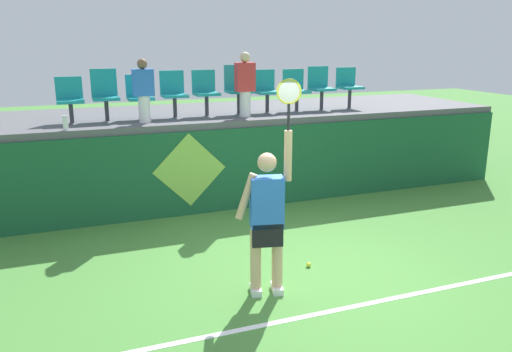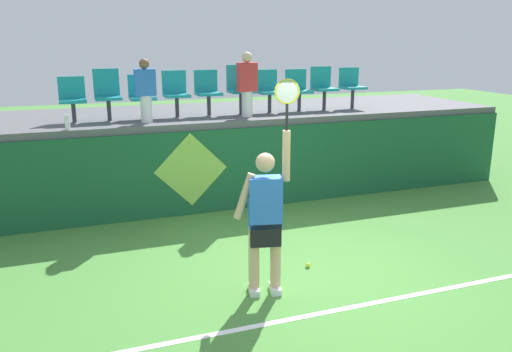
# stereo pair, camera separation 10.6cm
# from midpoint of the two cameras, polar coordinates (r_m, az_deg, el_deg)

# --- Properties ---
(ground_plane) EXTENTS (40.00, 40.00, 0.00)m
(ground_plane) POSITION_cam_midpoint_polar(r_m,az_deg,el_deg) (6.89, 5.53, -10.62)
(ground_plane) COLOR #478438
(court_back_wall) EXTENTS (11.32, 0.20, 1.46)m
(court_back_wall) POSITION_cam_midpoint_polar(r_m,az_deg,el_deg) (9.20, -2.44, 0.86)
(court_back_wall) COLOR #195633
(court_back_wall) RESTS_ON ground_plane
(spectator_platform) EXTENTS (11.32, 2.82, 0.12)m
(spectator_platform) POSITION_cam_midpoint_polar(r_m,az_deg,el_deg) (10.33, -4.91, 6.83)
(spectator_platform) COLOR #56565B
(spectator_platform) RESTS_ON court_back_wall
(court_baseline_stripe) EXTENTS (10.19, 0.08, 0.01)m
(court_baseline_stripe) POSITION_cam_midpoint_polar(r_m,az_deg,el_deg) (6.15, 9.61, -14.11)
(court_baseline_stripe) COLOR white
(court_baseline_stripe) RESTS_ON ground_plane
(tennis_player) EXTENTS (0.74, 0.34, 2.54)m
(tennis_player) POSITION_cam_midpoint_polar(r_m,az_deg,el_deg) (6.02, 0.74, -4.50)
(tennis_player) COLOR white
(tennis_player) RESTS_ON ground_plane
(tennis_ball) EXTENTS (0.07, 0.07, 0.07)m
(tennis_ball) POSITION_cam_midpoint_polar(r_m,az_deg,el_deg) (7.06, 5.39, -9.70)
(tennis_ball) COLOR #D1E533
(tennis_ball) RESTS_ON ground_plane
(water_bottle) EXTENTS (0.08, 0.08, 0.23)m
(water_bottle) POSITION_cam_midpoint_polar(r_m,az_deg,el_deg) (8.62, -20.61, 5.51)
(water_bottle) COLOR white
(water_bottle) RESTS_ON spectator_platform
(stadium_chair_0) EXTENTS (0.44, 0.42, 0.76)m
(stadium_chair_0) POSITION_cam_midpoint_polar(r_m,az_deg,el_deg) (9.38, -20.14, 8.15)
(stadium_chair_0) COLOR #38383D
(stadium_chair_0) RESTS_ON spectator_platform
(stadium_chair_1) EXTENTS (0.44, 0.42, 0.88)m
(stadium_chair_1) POSITION_cam_midpoint_polar(r_m,az_deg,el_deg) (9.41, -16.62, 8.79)
(stadium_chair_1) COLOR #38383D
(stadium_chair_1) RESTS_ON spectator_platform
(stadium_chair_2) EXTENTS (0.44, 0.42, 0.77)m
(stadium_chair_2) POSITION_cam_midpoint_polar(r_m,az_deg,el_deg) (9.47, -13.02, 8.75)
(stadium_chair_2) COLOR #38383D
(stadium_chair_2) RESTS_ON spectator_platform
(stadium_chair_3) EXTENTS (0.44, 0.42, 0.83)m
(stadium_chair_3) POSITION_cam_midpoint_polar(r_m,az_deg,el_deg) (9.57, -9.40, 9.19)
(stadium_chair_3) COLOR #38383D
(stadium_chair_3) RESTS_ON spectator_platform
(stadium_chair_4) EXTENTS (0.44, 0.42, 0.82)m
(stadium_chair_4) POSITION_cam_midpoint_polar(r_m,az_deg,el_deg) (9.71, -5.92, 9.42)
(stadium_chair_4) COLOR #38383D
(stadium_chair_4) RESTS_ON spectator_platform
(stadium_chair_5) EXTENTS (0.44, 0.42, 0.91)m
(stadium_chair_5) POSITION_cam_midpoint_polar(r_m,az_deg,el_deg) (9.89, -2.39, 9.81)
(stadium_chair_5) COLOR #38383D
(stadium_chair_5) RESTS_ON spectator_platform
(stadium_chair_6) EXTENTS (0.44, 0.42, 0.81)m
(stadium_chair_6) POSITION_cam_midpoint_polar(r_m,az_deg,el_deg) (10.09, 0.79, 9.62)
(stadium_chair_6) COLOR #38383D
(stadium_chair_6) RESTS_ON spectator_platform
(stadium_chair_7) EXTENTS (0.44, 0.42, 0.80)m
(stadium_chair_7) POSITION_cam_midpoint_polar(r_m,az_deg,el_deg) (10.34, 4.07, 9.68)
(stadium_chair_7) COLOR #38383D
(stadium_chair_7) RESTS_ON spectator_platform
(stadium_chair_8) EXTENTS (0.44, 0.42, 0.85)m
(stadium_chair_8) POSITION_cam_midpoint_polar(r_m,az_deg,el_deg) (10.58, 6.81, 9.90)
(stadium_chair_8) COLOR #38383D
(stadium_chair_8) RESTS_ON spectator_platform
(stadium_chair_9) EXTENTS (0.44, 0.42, 0.81)m
(stadium_chair_9) POSITION_cam_midpoint_polar(r_m,az_deg,el_deg) (10.88, 9.87, 9.90)
(stadium_chair_9) COLOR #38383D
(stadium_chair_9) RESTS_ON spectator_platform
(spectator_0) EXTENTS (0.34, 0.20, 1.16)m
(spectator_0) POSITION_cam_midpoint_polar(r_m,az_deg,el_deg) (9.47, -1.54, 10.18)
(spectator_0) COLOR white
(spectator_0) RESTS_ON spectator_platform
(spectator_1) EXTENTS (0.34, 0.20, 1.06)m
(spectator_1) POSITION_cam_midpoint_polar(r_m,az_deg,el_deg) (8.99, -12.62, 9.24)
(spectator_1) COLOR white
(spectator_1) RESTS_ON spectator_platform
(wall_signage_mount) EXTENTS (1.27, 0.01, 1.44)m
(wall_signage_mount) POSITION_cam_midpoint_polar(r_m,az_deg,el_deg) (9.08, -7.49, -4.24)
(wall_signage_mount) COLOR #195633
(wall_signage_mount) RESTS_ON ground_plane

